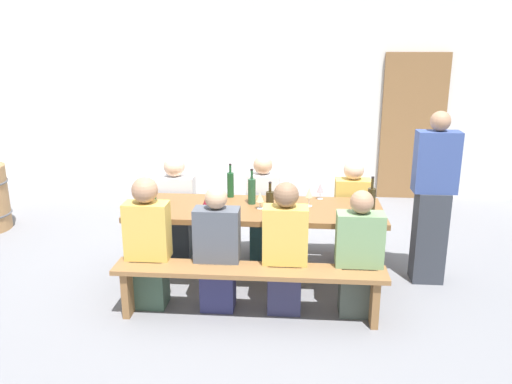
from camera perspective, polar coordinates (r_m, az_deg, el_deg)
The scene contains 24 objects.
ground_plane at distance 5.12m, azimuth 0.00°, elevation -9.72°, with size 24.00×24.00×0.00m, color slate.
back_wall at distance 7.75m, azimuth 1.91°, elevation 11.47°, with size 14.00×0.20×3.20m, color silver.
wooden_door at distance 7.85m, azimuth 16.85°, elevation 6.80°, with size 0.90×0.06×2.10m, color olive.
tasting_table at distance 4.86m, azimuth 0.00°, elevation -2.52°, with size 2.35×0.80×0.75m.
bench_near at distance 4.34m, azimuth -0.76°, elevation -9.44°, with size 2.25×0.30×0.45m.
bench_far at distance 5.62m, azimuth 0.58°, elevation -3.29°, with size 2.25×0.30×0.45m.
wine_bottle_0 at distance 4.60m, azimuth 1.54°, elevation -1.16°, with size 0.07×0.07×0.30m.
wine_bottle_1 at distance 5.14m, azimuth -2.82°, elevation 0.86°, with size 0.07×0.07×0.34m.
wine_bottle_2 at distance 4.82m, azimuth -11.29°, elevation -0.74°, with size 0.07×0.07×0.29m.
wine_bottle_3 at distance 4.92m, azimuth -0.47°, elevation 0.15°, with size 0.07×0.07×0.34m.
wine_bottle_4 at distance 4.75m, azimuth 12.57°, elevation -0.85°, with size 0.07×0.07×0.34m.
wine_glass_0 at distance 4.61m, azimuth -5.58°, elevation -1.30°, with size 0.08×0.08×0.15m.
wine_glass_1 at distance 4.77m, azimuth 0.43°, elevation -0.62°, with size 0.07×0.07×0.16m.
wine_glass_2 at distance 4.86m, azimuth 5.87°, elevation -0.14°, with size 0.06×0.06×0.18m.
wine_glass_3 at distance 4.87m, azimuth 2.71°, elevation -0.16°, with size 0.08×0.08×0.16m.
wine_glass_4 at distance 5.11m, azimuth 7.08°, elevation 0.39°, with size 0.07×0.07×0.16m.
seated_guest_near_0 at distance 4.55m, azimuth -11.77°, elevation -5.78°, with size 0.37×0.24×1.16m.
seated_guest_near_1 at distance 4.44m, azimuth -4.27°, elevation -6.67°, with size 0.38×0.24×1.10m.
seated_guest_near_2 at distance 4.38m, azimuth 3.22°, elevation -6.51°, with size 0.37×0.24×1.15m.
seated_guest_near_3 at distance 4.42m, azimuth 11.21°, elevation -7.06°, with size 0.39×0.24×1.09m.
seated_guest_far_0 at distance 5.56m, azimuth -8.77°, elevation -1.90°, with size 0.40×0.24×1.11m.
seated_guest_far_1 at distance 5.42m, azimuth 0.75°, elevation -2.06°, with size 0.34×0.24×1.13m.
seated_guest_far_2 at distance 5.45m, azimuth 10.46°, elevation -2.37°, with size 0.36×0.24×1.10m.
standing_host at distance 5.13m, azimuth 18.83°, elevation -1.05°, with size 0.39×0.24×1.65m.
Camera 1 is at (0.37, -4.59, 2.24)m, focal length 36.39 mm.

